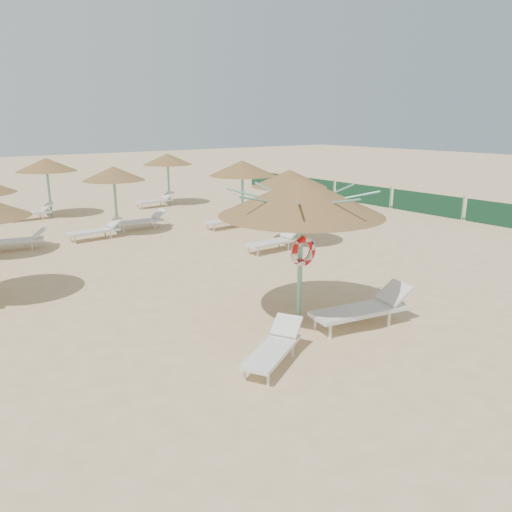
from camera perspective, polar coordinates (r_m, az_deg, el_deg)
ground at (r=11.32m, az=3.22°, el=-7.38°), size 120.00×120.00×0.00m
main_palapa at (r=10.67m, az=5.23°, el=6.71°), size 3.56×3.56×3.19m
lounger_main_a at (r=9.35m, az=2.13°, el=-10.35°), size 1.85×1.34×0.66m
lounger_main_b at (r=11.17m, az=12.27°, el=-5.83°), size 2.40×1.15×0.84m
palapa_field at (r=20.33m, az=-16.54°, el=8.86°), size 14.73×13.61×2.71m
windbreak_fence at (r=27.71m, az=12.06°, el=6.94°), size 0.08×19.84×1.10m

